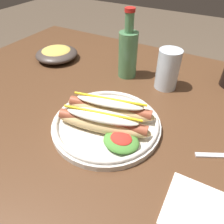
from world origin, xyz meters
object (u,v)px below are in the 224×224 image
object	(u,v)px
napkin	(200,211)
side_bowl	(57,53)
hot_dog_plate	(107,121)
glass_bottle	(128,52)
water_cup	(168,69)

from	to	relation	value
napkin	side_bowl	bearing A→B (deg)	151.14
hot_dog_plate	glass_bottle	size ratio (longest dim) A/B	1.25
water_cup	napkin	world-z (taller)	water_cup
hot_dog_plate	side_bowl	bearing A→B (deg)	146.99
glass_bottle	napkin	size ratio (longest dim) A/B	1.77
glass_bottle	side_bowl	bearing A→B (deg)	-175.69
side_bowl	napkin	size ratio (longest dim) A/B	1.29
glass_bottle	napkin	distance (m)	0.52
water_cup	side_bowl	world-z (taller)	water_cup
water_cup	napkin	bearing A→B (deg)	-62.26
hot_dog_plate	glass_bottle	world-z (taller)	glass_bottle
side_bowl	napkin	xyz separation A→B (m)	(0.65, -0.36, -0.02)
napkin	hot_dog_plate	bearing A→B (deg)	157.87
glass_bottle	napkin	xyz separation A→B (m)	(0.35, -0.38, -0.09)
hot_dog_plate	side_bowl	xyz separation A→B (m)	(-0.39, 0.25, -0.00)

